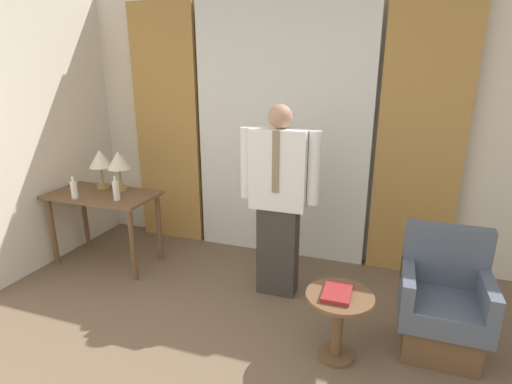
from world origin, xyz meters
name	(u,v)px	position (x,y,z in m)	size (l,w,h in m)	color
wall_back	(284,126)	(0.00, 2.91, 1.35)	(10.00, 0.06, 2.70)	silver
curtain_sheer_center	(281,134)	(0.00, 2.78, 1.29)	(1.78, 0.06, 2.58)	white
curtain_drape_left	(167,128)	(-1.31, 2.78, 1.29)	(0.76, 0.06, 2.58)	#B28442
curtain_drape_right	(420,142)	(1.31, 2.78, 1.29)	(0.76, 0.06, 2.58)	#B28442
desk	(104,205)	(-1.59, 1.97, 0.62)	(1.06, 0.57, 0.74)	brown
table_lamp_left	(100,160)	(-1.70, 2.12, 1.03)	(0.22, 0.22, 0.40)	#9E7F47
table_lamp_right	(119,162)	(-1.48, 2.12, 1.03)	(0.22, 0.22, 0.40)	#9E7F47
bottle_near_edge	(116,190)	(-1.32, 1.85, 0.84)	(0.06, 0.06, 0.23)	silver
bottle_by_lamp	(74,189)	(-1.73, 1.77, 0.83)	(0.06, 0.06, 0.21)	silver
person	(279,197)	(0.21, 1.99, 0.89)	(0.68, 0.22, 1.66)	#38332D
armchair	(442,307)	(1.51, 1.63, 0.33)	(0.57, 0.53, 0.87)	brown
side_table	(338,315)	(0.84, 1.30, 0.34)	(0.45, 0.45, 0.49)	brown
book	(337,293)	(0.82, 1.29, 0.51)	(0.18, 0.26, 0.03)	maroon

